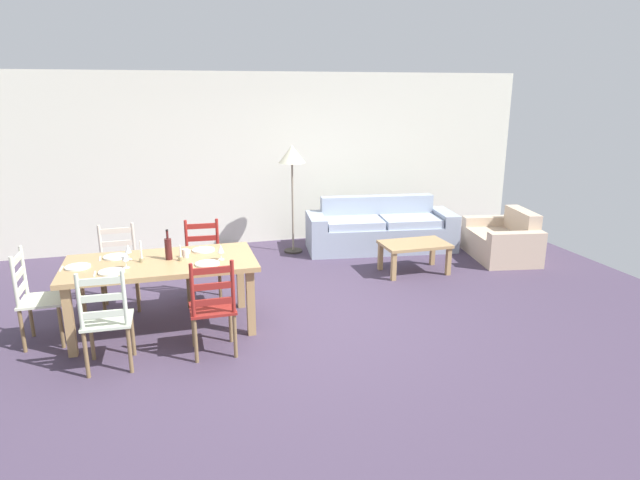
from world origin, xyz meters
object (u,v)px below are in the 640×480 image
Objects in this scene: wine_glass_far_left at (128,249)px; couch at (380,230)px; wine_bottle at (168,248)px; coffee_table at (414,247)px; dining_chair_far_left at (119,267)px; wine_glass_near_left at (125,257)px; coffee_cup_primary at (185,253)px; dining_chair_near_right at (213,307)px; wine_glass_near_right at (221,249)px; dining_table at (161,269)px; armchair_upholstered at (505,242)px; dining_chair_head_west at (36,298)px; standing_lamp at (292,161)px; dining_chair_far_right at (203,262)px; dining_chair_near_left at (107,320)px.

couch is (3.61, 2.04, -0.57)m from wine_glass_far_left.
coffee_table is at bearing 16.04° from wine_bottle.
wine_glass_near_left is at bearing -80.45° from dining_chair_far_left.
dining_chair_far_left reaches higher than coffee_cup_primary.
dining_chair_near_right reaches higher than wine_glass_near_right.
dining_table is 11.80× the size of wine_glass_near_left.
armchair_upholstered is at bearing 13.59° from wine_bottle.
wine_glass_near_right is at bearing -162.90° from armchair_upholstered.
dining_chair_head_west is 0.41× the size of couch.
standing_lamp is at bearing 47.93° from wine_glass_near_left.
dining_chair_far_left is (-0.92, 1.48, 0.00)m from dining_chair_near_right.
wine_glass_far_left is at bearing -75.59° from dining_chair_far_left.
dining_chair_near_right is (0.45, -0.72, -0.19)m from dining_table.
standing_lamp is at bearing 51.52° from wine_bottle.
armchair_upholstered is (4.82, 1.16, -0.62)m from wine_bottle.
wine_bottle is 3.90m from couch.
couch is 1.88m from armchair_upholstered.
dining_chair_far_right is 0.77m from coffee_cup_primary.
dining_chair_far_right is at bearing 57.25° from dining_table.
coffee_table is at bearing 30.39° from dining_chair_near_right.
armchair_upholstered is (6.09, 1.19, -0.23)m from dining_chair_head_west.
dining_table is 0.92m from dining_chair_far_left.
dining_chair_head_west is 1.07× the size of coffee_table.
dining_chair_near_right is at bearing -134.55° from couch.
coffee_table is at bearing 24.20° from dining_chair_near_left.
standing_lamp is (2.42, 3.10, 0.93)m from dining_chair_near_left.
coffee_cup_primary is 2.92m from standing_lamp.
couch is at bearing 45.45° from dining_chair_near_right.
dining_chair_far_left is at bearing 89.73° from dining_chair_near_left.
wine_glass_far_left is at bearing -150.51° from couch.
dining_chair_near_left is at bearing -100.91° from wine_glass_far_left.
dining_chair_far_right is 2.39m from standing_lamp.
dining_chair_far_left is at bearing 127.32° from wine_bottle.
standing_lamp is (3.12, 2.35, 0.93)m from dining_chair_head_west.
coffee_cup_primary is at bearing 47.39° from dining_chair_near_left.
wine_glass_near_right is at bearing 75.50° from dining_chair_near_right.
wine_glass_near_right is 0.18× the size of coffee_table.
wine_glass_far_left is (0.17, 0.88, 0.38)m from dining_chair_near_left.
wine_glass_near_right is 0.10× the size of standing_lamp.
couch is at bearing 27.19° from dining_chair_far_right.
wine_glass_near_left is 0.07× the size of couch.
dining_chair_head_west is at bearing -143.00° from standing_lamp.
coffee_cup_primary is 4.82m from armchair_upholstered.
dining_chair_far_left is 1.45m from wine_glass_near_right.
wine_bottle is at bearing -172.92° from coffee_cup_primary.
coffee_table is 1.62m from armchair_upholstered.
couch is at bearing 33.45° from dining_table.
wine_glass_near_right is at bearing 0.87° from wine_glass_near_left.
dining_chair_far_left reaches higher than dining_table.
coffee_table is at bearing 16.20° from dining_table.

